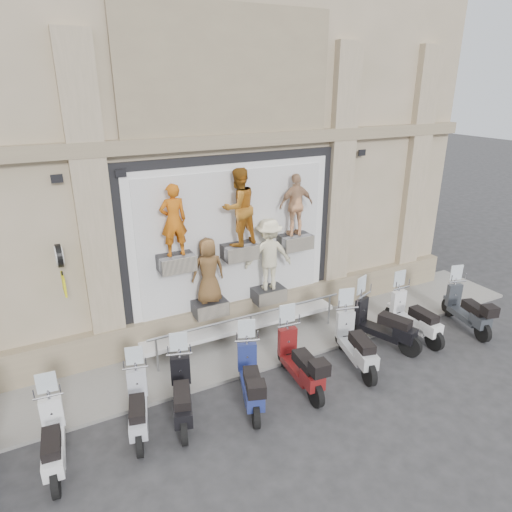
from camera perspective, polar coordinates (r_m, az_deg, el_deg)
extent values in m
plane|color=#2B2B2D|center=(9.93, 4.81, -16.88)|extent=(90.00, 90.00, 0.00)
cube|color=gray|center=(11.41, -0.87, -11.02)|extent=(16.00, 2.20, 0.08)
cube|color=black|center=(11.08, -2.93, 1.54)|extent=(5.60, 0.10, 4.30)
cube|color=white|center=(11.03, -2.80, 1.45)|extent=(5.10, 0.06, 3.90)
cube|color=white|center=(11.00, -2.71, 1.38)|extent=(4.70, 0.04, 3.60)
cube|color=white|center=(11.56, -1.89, -8.37)|extent=(5.10, 0.75, 0.10)
cube|color=#28282B|center=(10.27, -9.93, -0.81)|extent=(0.80, 0.50, 0.35)
imported|color=orange|center=(9.96, -10.28, 4.42)|extent=(0.60, 0.40, 1.60)
cube|color=#28282B|center=(10.79, -2.10, 0.58)|extent=(0.80, 0.50, 0.35)
imported|color=#975B18|center=(10.47, -2.18, 6.11)|extent=(1.02, 0.88, 1.80)
cube|color=#28282B|center=(11.50, 4.89, 1.82)|extent=(0.80, 0.50, 0.35)
imported|color=tan|center=(11.23, 5.04, 6.37)|extent=(0.92, 0.43, 1.54)
cube|color=#28282B|center=(11.03, -5.79, -6.43)|extent=(0.80, 0.50, 0.35)
imported|color=brown|center=(10.63, -5.98, -1.83)|extent=(0.81, 0.56, 1.57)
cube|color=#28282B|center=(11.64, 1.55, -4.79)|extent=(0.80, 0.50, 0.35)
imported|color=#FAF0C3|center=(11.21, 1.61, 0.20)|extent=(1.30, 0.92, 1.82)
cube|color=black|center=(9.81, -23.54, 0.54)|extent=(0.06, 0.56, 0.06)
cylinder|color=black|center=(9.55, -23.39, 0.04)|extent=(0.10, 0.46, 0.46)
cube|color=yellow|center=(9.77, -22.89, -3.25)|extent=(0.04, 0.50, 0.38)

